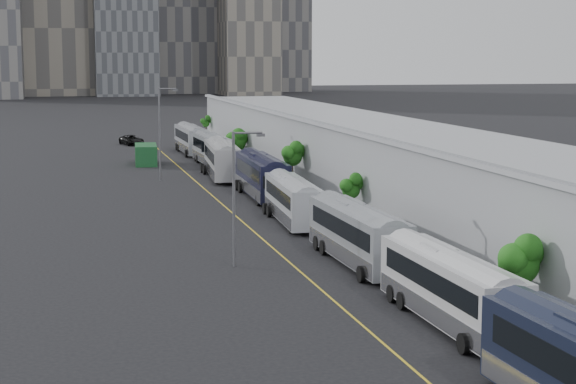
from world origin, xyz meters
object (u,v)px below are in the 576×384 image
object	(u,v)px
bus_5	(262,179)
suv	(132,140)
bus_2	(450,294)
bus_6	(222,162)
street_lamp_far	(161,128)
bus_3	(358,240)
bus_8	(191,141)
bus_4	(293,204)
shipping_container	(146,155)
street_lamp_near	(237,189)
bus_7	(212,152)

from	to	relation	value
bus_5	suv	xyz separation A→B (m)	(-7.35, 55.84, -0.94)
bus_2	bus_6	size ratio (longest dim) A/B	0.91
bus_6	street_lamp_far	size ratio (longest dim) A/B	1.41
bus_2	bus_5	xyz separation A→B (m)	(0.14, 43.51, 0.14)
bus_2	bus_5	size ratio (longest dim) A/B	0.92
bus_3	bus_8	distance (m)	70.93
bus_2	bus_4	distance (m)	29.63
street_lamp_far	bus_2	bearing A→B (deg)	-82.67
bus_2	shipping_container	size ratio (longest dim) A/B	1.96
bus_3	suv	world-z (taller)	bus_3
bus_2	street_lamp_far	xyz separation A→B (m)	(-7.43, 57.79, 3.99)
bus_3	bus_8	size ratio (longest dim) A/B	0.99
street_lamp_far	suv	bearing A→B (deg)	89.70
bus_4	street_lamp_near	size ratio (longest dim) A/B	1.47
bus_8	street_lamp_far	xyz separation A→B (m)	(-6.91, -27.15, 3.91)
bus_3	bus_5	xyz separation A→B (m)	(0.26, 29.50, 0.08)
suv	bus_6	bearing A→B (deg)	-96.75
bus_3	street_lamp_near	bearing A→B (deg)	169.29
street_lamp_far	suv	world-z (taller)	street_lamp_far
bus_8	street_lamp_far	distance (m)	28.29
bus_6	bus_5	bearing A→B (deg)	-81.27
bus_4	shipping_container	distance (m)	44.32
bus_3	shipping_container	distance (m)	59.82
bus_2	bus_8	size ratio (longest dim) A/B	0.95
bus_8	street_lamp_far	size ratio (longest dim) A/B	1.36
shipping_container	bus_3	bearing A→B (deg)	-78.34
bus_4	bus_5	size ratio (longest dim) A/B	0.90
street_lamp_near	suv	xyz separation A→B (m)	(0.30, 84.06, -4.14)
bus_5	bus_7	world-z (taller)	bus_5
bus_3	bus_7	size ratio (longest dim) A/B	0.99
street_lamp_far	bus_8	bearing A→B (deg)	75.72
bus_7	street_lamp_near	size ratio (longest dim) A/B	1.56
bus_2	bus_3	bearing A→B (deg)	89.62
bus_7	street_lamp_far	xyz separation A→B (m)	(-7.37, -12.56, 3.92)
bus_4	street_lamp_near	bearing A→B (deg)	-113.21
bus_2	street_lamp_near	distance (m)	17.37
bus_6	shipping_container	distance (m)	16.32
bus_3	suv	xyz separation A→B (m)	(-7.09, 85.34, -0.87)
bus_3	suv	bearing A→B (deg)	93.87
bus_2	street_lamp_far	world-z (taller)	street_lamp_far
bus_5	bus_7	size ratio (longest dim) A/B	1.04
bus_8	street_lamp_far	world-z (taller)	street_lamp_far
bus_6	suv	size ratio (longest dim) A/B	2.61
bus_3	bus_5	size ratio (longest dim) A/B	0.95
bus_2	street_lamp_near	world-z (taller)	street_lamp_near
bus_4	bus_8	world-z (taller)	bus_8
street_lamp_near	suv	distance (m)	84.16
bus_2	street_lamp_near	size ratio (longest dim) A/B	1.49
bus_7	suv	bearing A→B (deg)	102.32
bus_4	suv	xyz separation A→B (m)	(-6.81, 69.72, -0.77)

